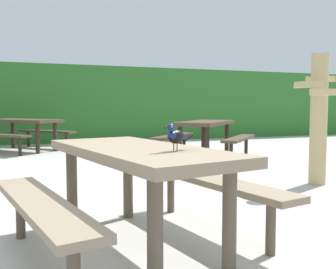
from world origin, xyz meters
TOP-DOWN VIEW (x-y plane):
  - ground_plane at (0.00, 0.00)m, footprint 60.00×60.00m
  - hedge_wall at (0.00, 9.46)m, footprint 28.00×2.11m
  - picnic_table_foreground at (0.35, 0.09)m, footprint 1.99×2.01m
  - bird_grackle at (0.50, -0.28)m, footprint 0.26×0.17m
  - picnic_table_mid_left at (-0.44, 6.91)m, footprint 2.39×2.40m
  - picnic_table_mid_right at (2.99, 4.33)m, footprint 2.40×2.40m
  - stalk_post_right_side at (3.21, 1.41)m, footprint 0.68×0.67m

SIDE VIEW (x-z plane):
  - ground_plane at x=0.00m, z-range 0.00..0.00m
  - picnic_table_foreground at x=0.35m, z-range 0.19..0.93m
  - picnic_table_mid_left at x=-0.44m, z-range 0.19..0.93m
  - picnic_table_mid_right at x=2.99m, z-range 0.19..0.93m
  - bird_grackle at x=0.50m, z-range 0.75..0.94m
  - stalk_post_right_side at x=3.21m, z-range 0.01..1.74m
  - hedge_wall at x=0.00m, z-range 0.00..2.22m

